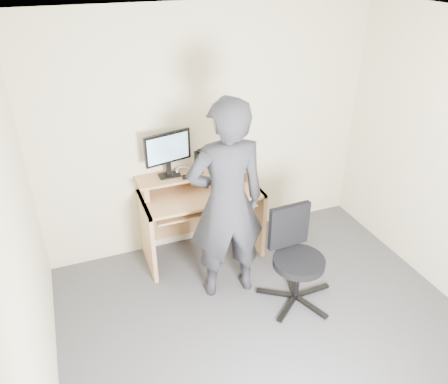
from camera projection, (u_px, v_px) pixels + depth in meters
ground at (281, 347)px, 3.63m from camera, size 3.50×3.50×0.00m
back_wall at (209, 133)px, 4.43m from camera, size 3.50×0.02×2.50m
ceiling at (311, 31)px, 2.40m from camera, size 3.50×3.50×0.02m
desk at (199, 206)px, 4.54m from camera, size 1.20×0.60×0.91m
monitor at (168, 151)px, 4.21m from camera, size 0.48×0.14×0.46m
external_drive at (199, 162)px, 4.38m from camera, size 0.09×0.14×0.20m
travel_mug at (201, 161)px, 4.41m from camera, size 0.10×0.10×0.20m
smartphone at (230, 167)px, 4.50m from camera, size 0.10×0.14×0.01m
charger at (185, 177)px, 4.28m from camera, size 0.05×0.04×0.03m
headphones at (184, 171)px, 4.42m from camera, size 0.16×0.16×0.06m
keyboard at (210, 203)px, 4.36m from camera, size 0.46×0.18×0.03m
mouse at (240, 189)px, 4.40m from camera, size 0.11×0.08×0.04m
office_chair at (295, 253)px, 3.94m from camera, size 0.69×0.71×0.89m
person at (227, 203)px, 3.79m from camera, size 0.73×0.50×1.92m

